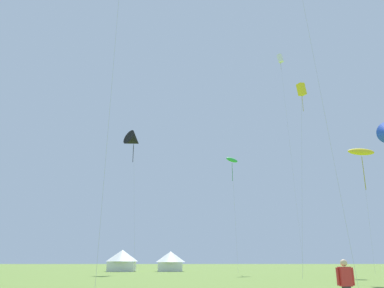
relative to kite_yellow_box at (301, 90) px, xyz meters
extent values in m
cylinder|color=#B2B2B7|center=(-3.38, -14.46, -5.34)|extent=(2.01, 1.26, 30.37)
cube|color=yellow|center=(0.01, 0.00, 0.09)|extent=(1.16, 1.06, 1.50)
cylinder|color=#A79518|center=(0.01, 0.00, -1.46)|extent=(0.05, 0.05, 2.32)
cylinder|color=#B2B2B7|center=(-0.97, -0.63, -10.22)|extent=(1.98, 1.30, 20.62)
cone|color=black|center=(-21.80, 18.79, -0.29)|extent=(3.86, 3.85, 3.14)
cylinder|color=black|center=(-21.80, 18.79, -2.44)|extent=(0.08, 0.08, 2.96)
cylinder|color=#B2B2B7|center=(-21.16, 17.80, -10.41)|extent=(1.30, 2.00, 20.24)
ellipsoid|color=green|center=(-6.61, 14.00, -4.74)|extent=(2.46, 2.55, 0.88)
cylinder|color=#207C31|center=(-6.61, 14.00, -6.55)|extent=(0.06, 0.06, 2.66)
cylinder|color=#B2B2B7|center=(-6.47, 13.68, -12.63)|extent=(0.31, 0.65, 15.79)
ellipsoid|color=yellow|center=(11.66, 12.12, -3.97)|extent=(4.17, 2.15, 1.53)
cylinder|color=#A79518|center=(11.66, 12.12, -7.09)|extent=(0.09, 0.09, 4.70)
cylinder|color=#B2B2B7|center=(11.36, 11.73, -12.25)|extent=(0.61, 0.79, 16.55)
cylinder|color=#B2B2B7|center=(-18.25, -16.62, -5.20)|extent=(0.26, 1.03, 30.66)
cube|color=white|center=(3.77, 22.10, 16.53)|extent=(1.29, 1.25, 1.65)
cylinder|color=#A4A4A4|center=(3.77, 22.10, 15.18)|extent=(0.05, 0.05, 1.84)
cylinder|color=#B2B2B7|center=(4.24, 21.63, -2.00)|extent=(0.96, 0.97, 37.06)
cube|color=red|center=(-8.01, -27.57, -19.33)|extent=(0.39, 0.27, 0.60)
sphere|color=beige|center=(-8.01, -27.57, -18.91)|extent=(0.22, 0.22, 0.22)
cylinder|color=red|center=(-8.25, -27.57, -19.33)|extent=(0.09, 0.09, 0.55)
cylinder|color=red|center=(-7.77, -27.57, -19.33)|extent=(0.09, 0.09, 0.55)
cube|color=white|center=(-23.72, 25.08, -19.75)|extent=(4.15, 4.15, 1.56)
cone|color=white|center=(-23.72, 25.08, -18.06)|extent=(5.19, 5.19, 1.82)
cube|color=white|center=(-15.84, 25.08, -19.80)|extent=(3.86, 3.86, 1.45)
cone|color=white|center=(-15.84, 25.08, -18.23)|extent=(4.83, 4.83, 1.69)
camera|label=1|loc=(-13.10, -40.63, -18.84)|focal=36.14mm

